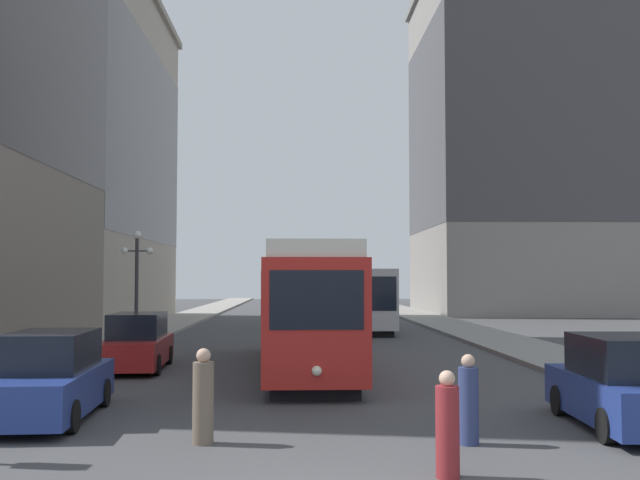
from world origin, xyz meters
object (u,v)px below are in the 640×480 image
(transit_bus, at_px, (365,296))
(pedestrian_on_sidewalk, at_px, (203,399))
(pedestrian_crossing_near, at_px, (468,402))
(parked_car_left_mid, at_px, (49,379))
(lamp_post_left_far, at_px, (137,268))
(parked_car_left_near, at_px, (137,343))
(streetcar, at_px, (308,305))
(parked_car_right_far, at_px, (624,386))
(pedestrian_crossing_far, at_px, (447,428))

(transit_bus, xyz_separation_m, pedestrian_on_sidewalk, (-5.57, -29.37, -1.16))
(pedestrian_crossing_near, distance_m, pedestrian_on_sidewalk, 4.73)
(parked_car_left_mid, height_order, lamp_post_left_far, lamp_post_left_far)
(pedestrian_on_sidewalk, bearing_deg, transit_bus, 75.78)
(transit_bus, distance_m, lamp_post_left_far, 14.79)
(parked_car_left_near, xyz_separation_m, pedestrian_on_sidewalk, (3.53, -10.97, -0.06))
(pedestrian_crossing_near, relative_size, pedestrian_on_sidewalk, 0.94)
(streetcar, relative_size, parked_car_left_near, 2.80)
(pedestrian_on_sidewalk, bearing_deg, streetcar, 75.87)
(transit_bus, bearing_deg, parked_car_left_near, -115.12)
(parked_car_left_near, bearing_deg, pedestrian_crossing_near, -56.38)
(transit_bus, relative_size, parked_car_left_near, 2.44)
(pedestrian_crossing_near, bearing_deg, pedestrian_on_sidewalk, -134.42)
(parked_car_right_far, bearing_deg, streetcar, -55.46)
(parked_car_right_far, distance_m, lamp_post_left_far, 23.07)
(parked_car_left_near, height_order, pedestrian_on_sidewalk, parked_car_left_near)
(parked_car_right_far, xyz_separation_m, pedestrian_crossing_near, (-3.36, -1.27, -0.10))
(streetcar, xyz_separation_m, pedestrian_crossing_near, (2.69, -11.01, -1.36))
(transit_bus, bearing_deg, lamp_post_left_far, -137.16)
(streetcar, relative_size, parked_car_left_mid, 2.86)
(streetcar, relative_size, parked_car_right_far, 3.05)
(transit_bus, height_order, parked_car_right_far, transit_bus)
(streetcar, distance_m, parked_car_left_near, 5.70)
(streetcar, xyz_separation_m, transit_bus, (3.54, 18.56, -0.15))
(lamp_post_left_far, bearing_deg, pedestrian_crossing_near, -62.84)
(parked_car_left_mid, xyz_separation_m, parked_car_right_far, (11.62, -1.35, -0.00))
(transit_bus, height_order, pedestrian_crossing_far, transit_bus)
(parked_car_right_far, height_order, pedestrian_crossing_far, parked_car_right_far)
(transit_bus, height_order, pedestrian_crossing_near, transit_bus)
(pedestrian_on_sidewalk, bearing_deg, parked_car_left_near, 104.35)
(parked_car_left_near, distance_m, lamp_post_left_far, 9.19)
(parked_car_left_mid, xyz_separation_m, pedestrian_crossing_near, (8.25, -2.62, -0.10))
(pedestrian_crossing_far, bearing_deg, parked_car_left_near, -58.56)
(parked_car_left_near, height_order, lamp_post_left_far, lamp_post_left_far)
(transit_bus, height_order, lamp_post_left_far, lamp_post_left_far)
(streetcar, relative_size, transit_bus, 1.15)
(parked_car_left_mid, height_order, pedestrian_on_sidewalk, parked_car_left_mid)
(lamp_post_left_far, bearing_deg, parked_car_left_near, -77.58)
(pedestrian_crossing_near, bearing_deg, parked_car_left_mid, -149.65)
(lamp_post_left_far, bearing_deg, parked_car_right_far, -53.88)
(transit_bus, xyz_separation_m, pedestrian_crossing_far, (-1.67, -31.75, -1.21))
(pedestrian_crossing_near, distance_m, pedestrian_crossing_far, 2.33)
(parked_car_left_near, relative_size, pedestrian_crossing_far, 3.15)
(streetcar, distance_m, parked_car_left_mid, 10.14)
(pedestrian_crossing_far, height_order, pedestrian_on_sidewalk, pedestrian_on_sidewalk)
(transit_bus, relative_size, parked_car_right_far, 2.66)
(streetcar, height_order, pedestrian_crossing_near, streetcar)
(lamp_post_left_far, bearing_deg, pedestrian_on_sidewalk, -74.52)
(parked_car_right_far, xyz_separation_m, pedestrian_on_sidewalk, (-8.09, -1.07, -0.05))
(pedestrian_on_sidewalk, bearing_deg, pedestrian_crossing_far, -34.83)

